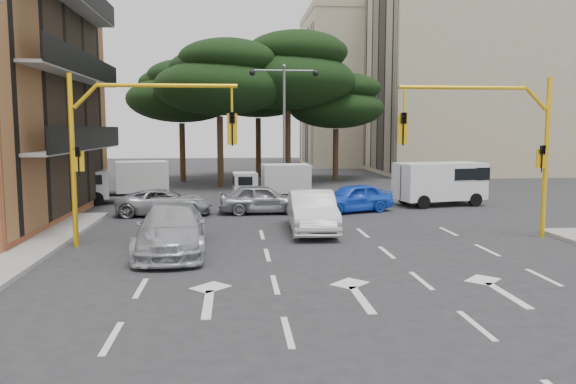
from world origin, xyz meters
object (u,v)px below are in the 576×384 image
Objects in this scene: street_lamp_center at (284,106)px; car_silver_cross_a at (165,202)px; car_silver_cross_b at (262,199)px; van_white at (440,184)px; car_blue_compact at (352,198)px; box_truck_b at (272,183)px; signal_mast_left at (125,135)px; box_truck_a at (126,182)px; signal_mast_right at (501,135)px; car_white_hatch at (312,211)px; car_silver_wagon at (172,229)px.

street_lamp_center reaches higher than car_silver_cross_a.
car_silver_cross_b is 9.84m from van_white.
street_lamp_center is 8.61m from car_silver_cross_b.
box_truck_b is (-3.69, 4.10, 0.36)m from car_blue_compact.
car_silver_cross_b is (5.10, 7.01, -3.17)m from signal_mast_left.
signal_mast_left reaches higher than box_truck_a.
signal_mast_right is 0.77× the size of street_lamp_center.
van_white is at bearing 90.15° from car_blue_compact.
car_white_hatch is at bearing -160.56° from car_silver_cross_b.
signal_mast_right and signal_mast_left have the same top height.
car_blue_compact is (2.70, 4.98, -0.11)m from car_white_hatch.
signal_mast_left is 1.43× the size of car_silver_cross_b.
signal_mast_left reaches higher than box_truck_b.
car_silver_cross_b is 0.90× the size of box_truck_a.
box_truck_b is at bearing -105.61° from box_truck_a.
street_lamp_center is at bearing -13.49° from car_silver_cross_b.
car_silver_cross_a is 1.04× the size of box_truck_b.
signal_mast_right is 19.85m from box_truck_a.
street_lamp_center is at bearing -21.60° from box_truck_b.
street_lamp_center is 16.79m from car_silver_wagon.
street_lamp_center reaches higher than car_blue_compact.
car_silver_cross_b reaches higher than car_silver_cross_a.
car_silver_wagon is 16.64m from van_white.
signal_mast_right is 15.21m from car_silver_cross_a.
van_white reaches higher than box_truck_a.
street_lamp_center is 1.73× the size of car_silver_cross_a.
signal_mast_right is at bearing 0.00° from signal_mast_left.
signal_mast_left is 7.77m from car_white_hatch.
car_white_hatch is at bearing -148.35° from box_truck_a.
car_white_hatch is at bearing -49.42° from car_blue_compact.
car_blue_compact is at bearing 36.28° from signal_mast_left.
van_white is at bearing -78.10° from car_silver_cross_b.
signal_mast_right is at bearing -64.09° from street_lamp_center.
street_lamp_center reaches higher than signal_mast_left.
box_truck_a is (-2.20, 11.69, -2.74)m from signal_mast_left.
box_truck_a is at bearing 82.27° from box_truck_b.
street_lamp_center reaches higher than box_truck_a.
street_lamp_center is 1.66× the size of van_white.
van_white is at bearing 35.67° from car_silver_wagon.
street_lamp_center is at bearing 68.86° from car_silver_wagon.
box_truck_b is at bearing -10.27° from car_silver_cross_b.
signal_mast_left is at bearing -74.67° from car_blue_compact.
van_white is (1.12, 9.01, -2.72)m from signal_mast_right.
box_truck_a reaches higher than car_silver_wagon.
car_blue_compact is at bearing -80.49° from van_white.
car_silver_wagon is at bearing 157.64° from car_silver_cross_b.
signal_mast_left is at bearing 180.00° from signal_mast_right.
car_silver_cross_b is at bearing -89.85° from van_white.
car_silver_cross_a is (-6.36, -7.12, -4.80)m from street_lamp_center.
street_lamp_center is at bearing 115.91° from signal_mast_right.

